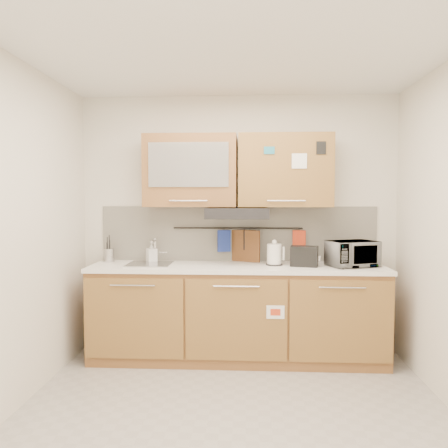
# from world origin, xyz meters

# --- Properties ---
(floor) EXTENTS (3.20, 3.20, 0.00)m
(floor) POSITION_xyz_m (0.00, 0.00, 0.00)
(floor) COLOR #9E9993
(floor) RESTS_ON ground
(ceiling) EXTENTS (3.20, 3.20, 0.00)m
(ceiling) POSITION_xyz_m (0.00, 0.00, 2.60)
(ceiling) COLOR white
(ceiling) RESTS_ON wall_back
(wall_back) EXTENTS (3.20, 0.00, 3.20)m
(wall_back) POSITION_xyz_m (0.00, 1.50, 1.30)
(wall_back) COLOR silver
(wall_back) RESTS_ON ground
(wall_left) EXTENTS (0.00, 3.00, 3.00)m
(wall_left) POSITION_xyz_m (-1.60, 0.00, 1.30)
(wall_left) COLOR silver
(wall_left) RESTS_ON ground
(base_cabinet) EXTENTS (2.80, 0.64, 0.88)m
(base_cabinet) POSITION_xyz_m (0.00, 1.19, 0.41)
(base_cabinet) COLOR olive
(base_cabinet) RESTS_ON floor
(countertop) EXTENTS (2.82, 0.62, 0.04)m
(countertop) POSITION_xyz_m (0.00, 1.19, 0.90)
(countertop) COLOR white
(countertop) RESTS_ON base_cabinet
(backsplash) EXTENTS (2.80, 0.02, 0.56)m
(backsplash) POSITION_xyz_m (0.00, 1.49, 1.20)
(backsplash) COLOR silver
(backsplash) RESTS_ON countertop
(upper_cabinets) EXTENTS (1.82, 0.37, 0.70)m
(upper_cabinets) POSITION_xyz_m (-0.00, 1.32, 1.83)
(upper_cabinets) COLOR olive
(upper_cabinets) RESTS_ON wall_back
(range_hood) EXTENTS (0.60, 0.46, 0.10)m
(range_hood) POSITION_xyz_m (0.00, 1.25, 1.42)
(range_hood) COLOR black
(range_hood) RESTS_ON upper_cabinets
(sink) EXTENTS (0.42, 0.40, 0.26)m
(sink) POSITION_xyz_m (-0.85, 1.21, 0.92)
(sink) COLOR silver
(sink) RESTS_ON countertop
(utensil_rail) EXTENTS (1.30, 0.02, 0.02)m
(utensil_rail) POSITION_xyz_m (0.00, 1.45, 1.26)
(utensil_rail) COLOR black
(utensil_rail) RESTS_ON backsplash
(utensil_crock) EXTENTS (0.13, 0.13, 0.27)m
(utensil_crock) POSITION_xyz_m (-1.30, 1.35, 0.99)
(utensil_crock) COLOR #B5B5B9
(utensil_crock) RESTS_ON countertop
(kettle) EXTENTS (0.18, 0.16, 0.25)m
(kettle) POSITION_xyz_m (0.36, 1.22, 1.02)
(kettle) COLOR white
(kettle) RESTS_ON countertop
(toaster) EXTENTS (0.28, 0.20, 0.19)m
(toaster) POSITION_xyz_m (0.64, 1.16, 1.02)
(toaster) COLOR black
(toaster) RESTS_ON countertop
(microwave) EXTENTS (0.51, 0.43, 0.24)m
(microwave) POSITION_xyz_m (1.09, 1.18, 1.04)
(microwave) COLOR #999999
(microwave) RESTS_ON countertop
(soap_bottle) EXTENTS (0.13, 0.13, 0.20)m
(soap_bottle) POSITION_xyz_m (-0.87, 1.36, 1.02)
(soap_bottle) COLOR #999999
(soap_bottle) RESTS_ON countertop
(cutting_board) EXTENTS (0.31, 0.15, 0.40)m
(cutting_board) POSITION_xyz_m (0.07, 1.44, 1.04)
(cutting_board) COLOR brown
(cutting_board) RESTS_ON utensil_rail
(oven_mitt) EXTENTS (0.14, 0.07, 0.22)m
(oven_mitt) POSITION_xyz_m (-0.14, 1.44, 1.13)
(oven_mitt) COLOR navy
(oven_mitt) RESTS_ON utensil_rail
(dark_pouch) EXTENTS (0.13, 0.05, 0.20)m
(dark_pouch) POSITION_xyz_m (0.12, 1.44, 1.14)
(dark_pouch) COLOR black
(dark_pouch) RESTS_ON utensil_rail
(pot_holder) EXTENTS (0.13, 0.05, 0.16)m
(pot_holder) POSITION_xyz_m (0.62, 1.44, 1.16)
(pot_holder) COLOR red
(pot_holder) RESTS_ON utensil_rail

